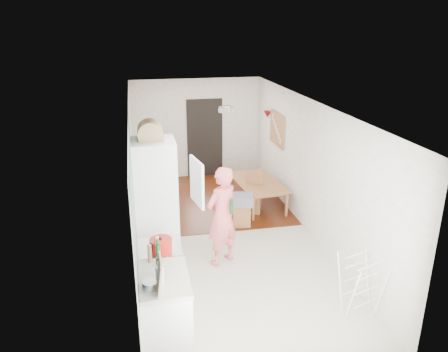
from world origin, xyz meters
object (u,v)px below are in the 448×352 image
object	(u,v)px
person	(222,208)
dining_table	(259,195)
stool	(241,214)
drying_rack	(360,286)
dining_chair	(253,193)

from	to	relation	value
person	dining_table	xyz separation A→B (m)	(1.26, 2.17, -0.75)
stool	drying_rack	bearing A→B (deg)	-72.92
person	drying_rack	distance (m)	2.39
stool	drying_rack	world-z (taller)	drying_rack
dining_chair	drying_rack	bearing A→B (deg)	-57.78
person	dining_table	bearing A→B (deg)	-151.73
person	drying_rack	xyz separation A→B (m)	(1.57, -1.71, -0.56)
stool	drying_rack	distance (m)	3.16
person	dining_table	size ratio (longest dim) A/B	1.47
dining_chair	drying_rack	xyz separation A→B (m)	(0.53, -3.59, 0.00)
dining_chair	stool	bearing A→B (deg)	-100.64
stool	dining_chair	bearing A→B (deg)	55.54
dining_table	dining_chair	bearing A→B (deg)	138.31
dining_chair	stool	distance (m)	0.73
dining_chair	stool	size ratio (longest dim) A/B	1.89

